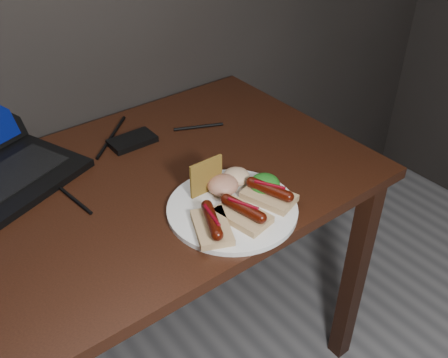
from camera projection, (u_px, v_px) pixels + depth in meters
name	position (u px, v px, depth m)	size (l,w,h in m)	color
desk	(91.00, 235.00, 1.17)	(1.40, 0.70, 0.75)	#33170C
hard_drive	(132.00, 141.00, 1.33)	(0.12, 0.07, 0.02)	black
desk_cables	(71.00, 174.00, 1.21)	(0.89, 0.35, 0.01)	black
plate	(232.00, 209.00, 1.10)	(0.29, 0.29, 0.01)	white
bread_sausage_left	(212.00, 224.00, 1.02)	(0.11, 0.13, 0.04)	#D7B57E
bread_sausage_center	(243.00, 213.00, 1.05)	(0.09, 0.13, 0.04)	#D7B57E
bread_sausage_right	(269.00, 193.00, 1.11)	(0.10, 0.13, 0.04)	#D7B57E
crispbread	(206.00, 176.00, 1.12)	(0.09, 0.01, 0.09)	olive
salad_greens	(265.00, 184.00, 1.13)	(0.07, 0.07, 0.04)	#164F0F
salsa_mound	(223.00, 185.00, 1.13)	(0.07, 0.07, 0.04)	maroon
coleslaw_mound	(236.00, 177.00, 1.16)	(0.06, 0.06, 0.04)	beige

